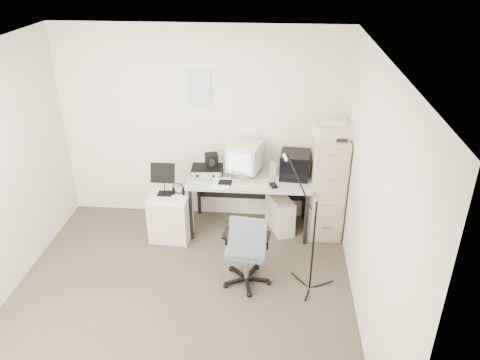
# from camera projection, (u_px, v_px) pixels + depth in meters

# --- Properties ---
(floor) EXTENTS (3.60, 3.60, 0.01)m
(floor) POSITION_uv_depth(u_px,v_px,m) (180.00, 302.00, 4.84)
(floor) COLOR #43392B
(floor) RESTS_ON ground
(ceiling) EXTENTS (3.60, 3.60, 0.01)m
(ceiling) POSITION_uv_depth(u_px,v_px,m) (161.00, 58.00, 3.70)
(ceiling) COLOR white
(ceiling) RESTS_ON ground
(wall_back) EXTENTS (3.60, 0.02, 2.50)m
(wall_back) POSITION_uv_depth(u_px,v_px,m) (202.00, 126.00, 5.86)
(wall_back) COLOR silver
(wall_back) RESTS_ON ground
(wall_front) EXTENTS (3.60, 0.02, 2.50)m
(wall_front) POSITION_uv_depth(u_px,v_px,m) (104.00, 349.00, 2.68)
(wall_front) COLOR silver
(wall_front) RESTS_ON ground
(wall_right) EXTENTS (0.02, 3.60, 2.50)m
(wall_right) POSITION_uv_depth(u_px,v_px,m) (372.00, 204.00, 4.14)
(wall_right) COLOR silver
(wall_right) RESTS_ON ground
(wall_calendar) EXTENTS (0.30, 0.02, 0.44)m
(wall_calendar) POSITION_uv_depth(u_px,v_px,m) (199.00, 87.00, 5.63)
(wall_calendar) COLOR white
(wall_calendar) RESTS_ON wall_back
(filing_cabinet) EXTENTS (0.40, 0.60, 1.30)m
(filing_cabinet) POSITION_uv_depth(u_px,v_px,m) (327.00, 185.00, 5.74)
(filing_cabinet) COLOR tan
(filing_cabinet) RESTS_ON floor
(printer) EXTENTS (0.48, 0.39, 0.16)m
(printer) POSITION_uv_depth(u_px,v_px,m) (333.00, 131.00, 5.36)
(printer) COLOR silver
(printer) RESTS_ON filing_cabinet
(desk) EXTENTS (1.50, 0.70, 0.73)m
(desk) POSITION_uv_depth(u_px,v_px,m) (250.00, 203.00, 5.91)
(desk) COLOR #A6A6A4
(desk) RESTS_ON floor
(crt_monitor) EXTENTS (0.46, 0.47, 0.41)m
(crt_monitor) POSITION_uv_depth(u_px,v_px,m) (245.00, 159.00, 5.74)
(crt_monitor) COLOR silver
(crt_monitor) RESTS_ON desk
(crt_tv) EXTENTS (0.38, 0.39, 0.31)m
(crt_tv) POSITION_uv_depth(u_px,v_px,m) (295.00, 165.00, 5.71)
(crt_tv) COLOR black
(crt_tv) RESTS_ON desk
(desk_speaker) EXTENTS (0.09, 0.09, 0.15)m
(desk_speaker) POSITION_uv_depth(u_px,v_px,m) (273.00, 168.00, 5.81)
(desk_speaker) COLOR #C3B397
(desk_speaker) RESTS_ON desk
(keyboard) EXTENTS (0.44, 0.18, 0.02)m
(keyboard) POSITION_uv_depth(u_px,v_px,m) (250.00, 183.00, 5.59)
(keyboard) COLOR silver
(keyboard) RESTS_ON desk
(mouse) EXTENTS (0.10, 0.13, 0.03)m
(mouse) POSITION_uv_depth(u_px,v_px,m) (274.00, 185.00, 5.53)
(mouse) COLOR black
(mouse) RESTS_ON desk
(radio_receiver) EXTENTS (0.40, 0.30, 0.11)m
(radio_receiver) POSITION_uv_depth(u_px,v_px,m) (207.00, 171.00, 5.79)
(radio_receiver) COLOR black
(radio_receiver) RESTS_ON desk
(radio_speaker) EXTENTS (0.19, 0.18, 0.16)m
(radio_speaker) POSITION_uv_depth(u_px,v_px,m) (212.00, 160.00, 5.76)
(radio_speaker) COLOR black
(radio_speaker) RESTS_ON radio_receiver
(papers) EXTENTS (0.20, 0.28, 0.02)m
(papers) POSITION_uv_depth(u_px,v_px,m) (222.00, 183.00, 5.60)
(papers) COLOR white
(papers) RESTS_ON desk
(pc_tower) EXTENTS (0.39, 0.53, 0.45)m
(pc_tower) POSITION_uv_depth(u_px,v_px,m) (280.00, 214.00, 5.96)
(pc_tower) COLOR silver
(pc_tower) RESTS_ON floor
(office_chair) EXTENTS (0.59, 0.59, 0.92)m
(office_chair) POSITION_uv_depth(u_px,v_px,m) (247.00, 247.00, 4.91)
(office_chair) COLOR slate
(office_chair) RESTS_ON floor
(side_cart) EXTENTS (0.51, 0.42, 0.59)m
(side_cart) POSITION_uv_depth(u_px,v_px,m) (171.00, 217.00, 5.75)
(side_cart) COLOR silver
(side_cart) RESTS_ON floor
(music_stand) EXTENTS (0.33, 0.26, 0.43)m
(music_stand) POSITION_uv_depth(u_px,v_px,m) (164.00, 178.00, 5.56)
(music_stand) COLOR black
(music_stand) RESTS_ON side_cart
(headphones) EXTENTS (0.20, 0.20, 0.03)m
(headphones) POSITION_uv_depth(u_px,v_px,m) (178.00, 191.00, 5.63)
(headphones) COLOR black
(headphones) RESTS_ON side_cart
(mic_stand) EXTENTS (0.03, 0.03, 1.39)m
(mic_stand) POSITION_uv_depth(u_px,v_px,m) (314.00, 234.00, 4.71)
(mic_stand) COLOR black
(mic_stand) RESTS_ON floor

